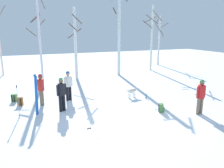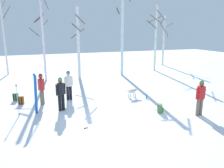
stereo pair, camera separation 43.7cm
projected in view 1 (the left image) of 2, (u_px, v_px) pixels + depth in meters
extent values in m
plane|color=white|center=(119.00, 120.00, 9.81)|extent=(60.00, 60.00, 0.00)
cylinder|color=#72604C|center=(41.00, 98.00, 11.65)|extent=(0.16, 0.16, 0.82)
cylinder|color=#72604C|center=(42.00, 97.00, 11.82)|extent=(0.16, 0.16, 0.82)
cylinder|color=red|center=(41.00, 85.00, 11.57)|extent=(0.34, 0.34, 0.62)
sphere|color=brown|center=(40.00, 77.00, 11.46)|extent=(0.22, 0.22, 0.22)
sphere|color=#B22626|center=(40.00, 76.00, 11.45)|extent=(0.21, 0.21, 0.21)
cylinder|color=red|center=(39.00, 86.00, 11.37)|extent=(0.10, 0.10, 0.56)
cylinder|color=red|center=(42.00, 84.00, 11.77)|extent=(0.10, 0.10, 0.56)
cylinder|color=black|center=(70.00, 93.00, 12.61)|extent=(0.16, 0.16, 0.82)
cylinder|color=black|center=(67.00, 94.00, 12.50)|extent=(0.16, 0.16, 0.82)
cylinder|color=silver|center=(68.00, 81.00, 12.38)|extent=(0.34, 0.34, 0.62)
sphere|color=tan|center=(68.00, 74.00, 12.28)|extent=(0.22, 0.22, 0.22)
sphere|color=#265999|center=(68.00, 73.00, 12.27)|extent=(0.21, 0.21, 0.21)
cylinder|color=silver|center=(72.00, 81.00, 12.51)|extent=(0.10, 0.10, 0.56)
cylinder|color=silver|center=(65.00, 82.00, 12.27)|extent=(0.10, 0.10, 0.56)
cylinder|color=black|center=(61.00, 104.00, 10.80)|extent=(0.16, 0.16, 0.82)
cylinder|color=black|center=(64.00, 103.00, 10.91)|extent=(0.16, 0.16, 0.82)
cylinder|color=black|center=(61.00, 89.00, 10.68)|extent=(0.34, 0.34, 0.62)
sphere|color=brown|center=(61.00, 81.00, 10.58)|extent=(0.22, 0.22, 0.22)
sphere|color=#4C8C4C|center=(61.00, 80.00, 10.57)|extent=(0.21, 0.21, 0.21)
cylinder|color=black|center=(57.00, 90.00, 10.56)|extent=(0.10, 0.10, 0.56)
cylinder|color=black|center=(65.00, 89.00, 10.82)|extent=(0.10, 0.10, 0.56)
cylinder|color=#72604C|center=(198.00, 106.00, 10.41)|extent=(0.16, 0.16, 0.82)
cylinder|color=#72604C|center=(201.00, 106.00, 10.48)|extent=(0.16, 0.16, 0.82)
cylinder|color=red|center=(201.00, 92.00, 10.28)|extent=(0.34, 0.34, 0.62)
sphere|color=brown|center=(202.00, 83.00, 10.18)|extent=(0.22, 0.22, 0.22)
sphere|color=#4C8C4C|center=(202.00, 82.00, 10.16)|extent=(0.21, 0.21, 0.21)
cylinder|color=red|center=(198.00, 92.00, 10.20)|extent=(0.10, 0.10, 0.56)
cylinder|color=red|center=(205.00, 92.00, 10.36)|extent=(0.10, 0.10, 0.56)
ellipsoid|color=beige|center=(132.00, 91.00, 13.04)|extent=(0.64, 0.36, 0.26)
sphere|color=beige|center=(136.00, 89.00, 13.22)|extent=(0.18, 0.18, 0.18)
ellipsoid|color=beige|center=(137.00, 89.00, 13.26)|extent=(0.11, 0.08, 0.06)
cylinder|color=beige|center=(127.00, 91.00, 12.82)|extent=(0.19, 0.08, 0.17)
cylinder|color=beige|center=(133.00, 94.00, 13.28)|extent=(0.07, 0.07, 0.28)
cylinder|color=beige|center=(135.00, 95.00, 13.16)|extent=(0.07, 0.07, 0.28)
cylinder|color=beige|center=(128.00, 96.00, 13.06)|extent=(0.07, 0.07, 0.28)
cylinder|color=beige|center=(130.00, 96.00, 12.94)|extent=(0.07, 0.07, 0.28)
cube|color=blue|center=(37.00, 96.00, 10.29)|extent=(0.14, 0.05, 1.89)
cube|color=blue|center=(35.00, 75.00, 10.06)|extent=(0.06, 0.03, 0.10)
cube|color=blue|center=(36.00, 96.00, 10.25)|extent=(0.14, 0.05, 1.89)
cube|color=blue|center=(34.00, 75.00, 10.02)|extent=(0.06, 0.03, 0.10)
cube|color=white|center=(91.00, 129.00, 8.95)|extent=(0.17, 1.81, 0.02)
cube|color=#333338|center=(90.00, 128.00, 8.99)|extent=(0.07, 0.12, 0.03)
cube|color=white|center=(88.00, 129.00, 8.91)|extent=(0.17, 1.81, 0.02)
cube|color=#333338|center=(88.00, 128.00, 8.95)|extent=(0.07, 0.12, 0.03)
cylinder|color=#B2B2BC|center=(18.00, 102.00, 10.09)|extent=(0.02, 0.11, 1.42)
cylinder|color=black|center=(16.00, 86.00, 9.91)|extent=(0.04, 0.04, 0.10)
cylinder|color=black|center=(20.00, 115.00, 10.25)|extent=(0.07, 0.07, 0.01)
cylinder|color=#B2B2BC|center=(18.00, 103.00, 9.98)|extent=(0.02, 0.11, 1.42)
cylinder|color=black|center=(16.00, 87.00, 9.80)|extent=(0.04, 0.04, 0.10)
cylinder|color=black|center=(20.00, 116.00, 10.13)|extent=(0.07, 0.07, 0.01)
cube|color=#4C7F3F|center=(161.00, 108.00, 10.75)|extent=(0.31, 0.33, 0.44)
cube|color=#4C7F3F|center=(164.00, 109.00, 10.74)|extent=(0.15, 0.20, 0.20)
cube|color=black|center=(159.00, 108.00, 10.69)|extent=(0.04, 0.04, 0.37)
cube|color=black|center=(159.00, 107.00, 10.83)|extent=(0.04, 0.04, 0.37)
cube|color=#4C7F3F|center=(14.00, 98.00, 12.34)|extent=(0.32, 0.29, 0.44)
cube|color=#4C7F3F|center=(15.00, 98.00, 12.48)|extent=(0.20, 0.14, 0.20)
cube|color=black|center=(14.00, 99.00, 12.22)|extent=(0.04, 0.04, 0.37)
cube|color=black|center=(12.00, 99.00, 12.23)|extent=(0.04, 0.04, 0.37)
cube|color=#99591E|center=(20.00, 101.00, 11.73)|extent=(0.31, 0.28, 0.44)
cube|color=#99591E|center=(21.00, 102.00, 11.87)|extent=(0.20, 0.12, 0.20)
cube|color=black|center=(21.00, 102.00, 11.62)|extent=(0.04, 0.03, 0.37)
cube|color=black|center=(18.00, 102.00, 11.62)|extent=(0.04, 0.03, 0.37)
cylinder|color=#1E72BF|center=(146.00, 96.00, 12.94)|extent=(0.07, 0.07, 0.26)
cylinder|color=black|center=(146.00, 94.00, 12.91)|extent=(0.05, 0.05, 0.02)
cylinder|color=brown|center=(1.00, 13.00, 18.95)|extent=(0.85, 0.81, 1.20)
cylinder|color=silver|center=(40.00, 41.00, 16.70)|extent=(0.17, 0.17, 6.35)
cylinder|color=brown|center=(42.00, 23.00, 16.70)|extent=(0.55, 0.53, 0.61)
cylinder|color=brown|center=(43.00, 5.00, 16.10)|extent=(0.37, 0.89, 0.55)
cylinder|color=brown|center=(35.00, 19.00, 16.57)|extent=(0.78, 0.43, 0.63)
cylinder|color=brown|center=(35.00, 18.00, 16.56)|extent=(0.81, 0.46, 0.72)
cylinder|color=brown|center=(31.00, 32.00, 16.04)|extent=(0.70, 1.27, 0.64)
cylinder|color=silver|center=(75.00, 44.00, 17.62)|extent=(0.24, 0.24, 5.74)
cylinder|color=brown|center=(77.00, 19.00, 16.84)|extent=(0.88, 0.32, 0.77)
cylinder|color=brown|center=(73.00, 27.00, 16.99)|extent=(0.61, 0.52, 0.60)
cylinder|color=brown|center=(74.00, 34.00, 17.95)|extent=(1.18, 0.25, 0.84)
cylinder|color=silver|center=(119.00, 36.00, 19.00)|extent=(0.25, 0.25, 6.99)
cylinder|color=brown|center=(115.00, 11.00, 18.39)|extent=(0.17, 0.87, 0.62)
cylinder|color=silver|center=(152.00, 38.00, 21.53)|extent=(0.20, 0.20, 6.32)
cylinder|color=brown|center=(147.00, 24.00, 20.84)|extent=(0.35, 1.33, 0.79)
cylinder|color=brown|center=(152.00, 19.00, 20.58)|extent=(0.95, 0.76, 0.86)
cylinder|color=brown|center=(157.00, 15.00, 20.53)|extent=(1.26, 0.34, 0.98)
cylinder|color=brown|center=(150.00, 20.00, 21.72)|extent=(1.32, 0.36, 0.63)
cylinder|color=silver|center=(159.00, 41.00, 25.04)|extent=(0.21, 0.21, 5.53)
cylinder|color=brown|center=(163.00, 36.00, 24.78)|extent=(0.60, 0.67, 0.48)
cylinder|color=brown|center=(157.00, 21.00, 24.74)|extent=(0.69, 0.43, 0.64)
cylinder|color=brown|center=(164.00, 26.00, 24.96)|extent=(0.28, 1.29, 0.58)
cylinder|color=brown|center=(159.00, 29.00, 24.36)|extent=(0.73, 0.61, 1.13)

